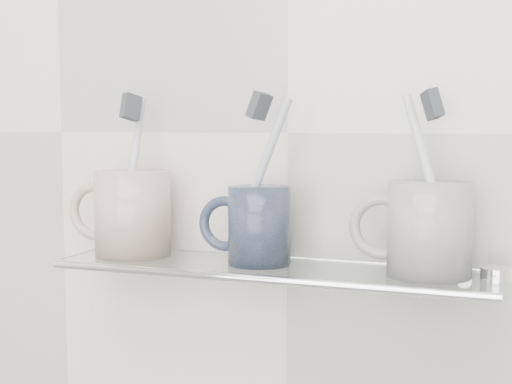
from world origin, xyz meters
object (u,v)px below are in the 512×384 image
at_px(shelf_glass, 271,269).
at_px(mug_left, 133,213).
at_px(mug_right, 429,229).
at_px(mug_center, 259,225).

height_order(shelf_glass, mug_left, mug_left).
relative_size(mug_left, mug_right, 1.04).
height_order(shelf_glass, mug_right, mug_right).
relative_size(shelf_glass, mug_center, 5.59).
height_order(mug_left, mug_center, mug_left).
distance_m(shelf_glass, mug_center, 0.05).
bearing_deg(shelf_glass, mug_right, 1.64).
distance_m(shelf_glass, mug_right, 0.18).
bearing_deg(mug_right, mug_center, -155.41).
relative_size(shelf_glass, mug_right, 5.01).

